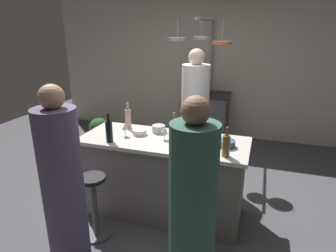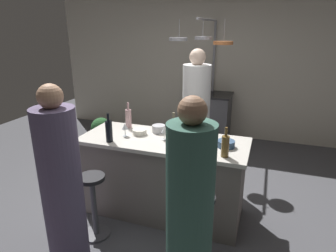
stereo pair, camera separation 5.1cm
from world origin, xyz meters
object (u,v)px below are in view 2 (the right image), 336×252
(guest_left, at_px, (62,187))
(wine_glass_by_chef, at_px, (192,135))
(wine_bottle_red, at_px, (198,142))
(mixing_bowl_blue, at_px, (226,144))
(wine_bottle_dark, at_px, (109,131))
(wine_bottle_rose, at_px, (128,118))
(wine_bottle_amber, at_px, (225,146))
(wine_glass_near_left_guest, at_px, (164,130))
(potted_plant, at_px, (101,130))
(stove_range, at_px, (209,117))
(mixing_bowl_ceramic, at_px, (140,132))
(wine_bottle_white, at_px, (173,132))
(mixing_bowl_steel, at_px, (159,129))
(bar_stool_left, at_px, (94,203))
(pepper_mill, at_px, (192,141))
(wine_glass_near_right_guest, at_px, (125,127))
(chef, at_px, (196,120))
(guest_right, at_px, (190,214))
(bar_stool_right, at_px, (199,226))

(guest_left, relative_size, wine_glass_by_chef, 11.22)
(wine_bottle_red, height_order, mixing_bowl_blue, wine_bottle_red)
(wine_bottle_dark, relative_size, wine_bottle_rose, 1.01)
(wine_bottle_amber, bearing_deg, wine_glass_near_left_guest, 162.11)
(guest_left, relative_size, potted_plant, 3.15)
(guest_left, distance_m, potted_plant, 2.82)
(wine_glass_by_chef, distance_m, wine_glass_near_left_guest, 0.32)
(stove_range, height_order, mixing_bowl_blue, mixing_bowl_blue)
(potted_plant, bearing_deg, wine_bottle_dark, -55.09)
(wine_bottle_amber, xyz_separation_m, mixing_bowl_ceramic, (-0.99, 0.28, -0.08))
(wine_bottle_white, distance_m, mixing_bowl_blue, 0.54)
(mixing_bowl_ceramic, height_order, mixing_bowl_steel, mixing_bowl_steel)
(bar_stool_left, height_order, pepper_mill, pepper_mill)
(wine_bottle_rose, bearing_deg, wine_glass_near_right_guest, -71.13)
(potted_plant, height_order, wine_bottle_rose, wine_bottle_rose)
(wine_bottle_red, xyz_separation_m, wine_glass_by_chef, (-0.11, 0.20, -0.01))
(chef, relative_size, wine_bottle_rose, 5.83)
(wine_bottle_red, bearing_deg, wine_glass_near_left_guest, 150.48)
(stove_range, distance_m, wine_bottle_rose, 2.36)
(wine_glass_near_right_guest, height_order, mixing_bowl_steel, wine_glass_near_right_guest)
(wine_bottle_red, height_order, wine_bottle_amber, wine_bottle_red)
(bar_stool_left, xyz_separation_m, mixing_bowl_blue, (1.18, 0.62, 0.56))
(bar_stool_left, relative_size, wine_bottle_white, 2.05)
(wine_glass_near_left_guest, bearing_deg, guest_right, -60.64)
(potted_plant, distance_m, mixing_bowl_ceramic, 2.15)
(wine_glass_near_right_guest, bearing_deg, bar_stool_right, -29.88)
(pepper_mill, distance_m, mixing_bowl_blue, 0.37)
(guest_right, height_order, wine_glass_near_right_guest, guest_right)
(wine_bottle_dark, bearing_deg, potted_plant, 124.91)
(wine_glass_near_right_guest, distance_m, wine_glass_by_chef, 0.76)
(potted_plant, xyz_separation_m, wine_bottle_rose, (1.22, -1.29, 0.72))
(pepper_mill, bearing_deg, wine_bottle_amber, -4.69)
(wine_bottle_white, height_order, wine_glass_near_right_guest, wine_bottle_white)
(wine_glass_by_chef, distance_m, mixing_bowl_blue, 0.35)
(stove_range, relative_size, wine_bottle_red, 2.97)
(pepper_mill, bearing_deg, chef, 102.42)
(stove_range, relative_size, guest_right, 0.55)
(wine_bottle_rose, xyz_separation_m, mixing_bowl_ceramic, (0.22, -0.17, -0.09))
(bar_stool_right, distance_m, wine_glass_near_right_guest, 1.30)
(wine_glass_by_chef, bearing_deg, mixing_bowl_ceramic, 170.79)
(wine_bottle_dark, relative_size, wine_glass_near_right_guest, 2.11)
(stove_range, xyz_separation_m, pepper_mill, (0.37, -2.66, 0.56))
(wine_bottle_dark, bearing_deg, wine_glass_by_chef, 13.34)
(wine_bottle_white, bearing_deg, wine_bottle_amber, -14.61)
(mixing_bowl_ceramic, bearing_deg, chef, 67.66)
(wine_bottle_amber, xyz_separation_m, mixing_bowl_blue, (-0.02, 0.23, -0.07))
(wine_bottle_amber, relative_size, mixing_bowl_steel, 1.91)
(chef, relative_size, wine_glass_near_right_guest, 12.20)
(wine_bottle_amber, bearing_deg, wine_bottle_red, -174.99)
(mixing_bowl_ceramic, bearing_deg, potted_plant, 134.48)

